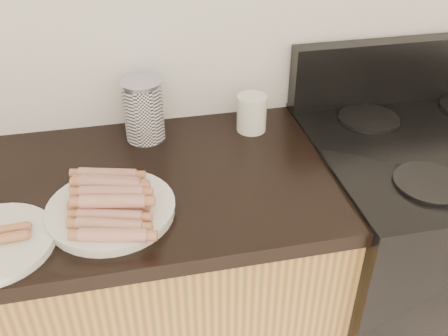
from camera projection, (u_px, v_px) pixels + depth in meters
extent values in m
cube|color=black|center=(416.00, 262.00, 1.65)|extent=(0.76, 0.65, 0.90)
cube|color=black|center=(408.00, 70.00, 1.57)|extent=(0.76, 0.06, 0.20)
cylinder|color=black|center=(431.00, 183.00, 1.22)|extent=(0.18, 0.18, 0.01)
cylinder|color=black|center=(369.00, 118.00, 1.50)|extent=(0.18, 0.18, 0.01)
cylinder|color=white|center=(111.00, 211.00, 1.14)|extent=(0.34, 0.34, 0.02)
cylinder|color=maroon|center=(111.00, 235.00, 1.04)|extent=(0.14, 0.07, 0.03)
cylinder|color=maroon|center=(111.00, 225.00, 1.06)|extent=(0.14, 0.07, 0.03)
cylinder|color=maroon|center=(111.00, 216.00, 1.09)|extent=(0.14, 0.07, 0.03)
cylinder|color=maroon|center=(110.00, 207.00, 1.12)|extent=(0.14, 0.07, 0.03)
cylinder|color=maroon|center=(110.00, 198.00, 1.14)|extent=(0.14, 0.07, 0.03)
cylinder|color=maroon|center=(110.00, 190.00, 1.17)|extent=(0.14, 0.07, 0.03)
cylinder|color=maroon|center=(109.00, 182.00, 1.20)|extent=(0.14, 0.07, 0.03)
cylinder|color=maroon|center=(109.00, 174.00, 1.22)|extent=(0.14, 0.07, 0.03)
cylinder|color=maroon|center=(109.00, 202.00, 1.09)|extent=(0.14, 0.07, 0.03)
cylinder|color=maroon|center=(109.00, 193.00, 1.11)|extent=(0.14, 0.07, 0.03)
cylinder|color=maroon|center=(108.00, 185.00, 1.14)|extent=(0.14, 0.07, 0.03)
cylinder|color=white|center=(144.00, 112.00, 1.39)|extent=(0.11, 0.11, 0.16)
cylinder|color=silver|center=(141.00, 83.00, 1.34)|extent=(0.11, 0.11, 0.01)
cylinder|color=white|center=(252.00, 113.00, 1.44)|extent=(0.10, 0.10, 0.11)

